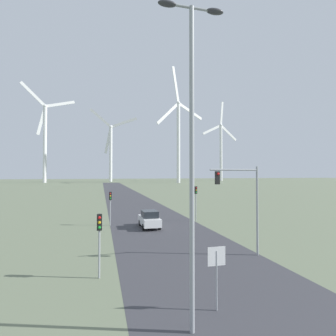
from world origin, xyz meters
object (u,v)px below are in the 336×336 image
Objects in this scene: stop_sign_near at (217,266)px; wind_turbine_far_right at (221,146)px; wind_turbine_left at (45,136)px; car_approaching at (149,219)px; traffic_light_post_near_left at (99,231)px; wind_turbine_center at (111,147)px; streetlamp at (192,132)px; traffic_light_post_mid_left at (110,201)px; wind_turbine_right at (178,133)px; traffic_light_post_near_right at (196,196)px; traffic_light_mast_overhead at (242,193)px.

stop_sign_near is 202.85m from wind_turbine_far_right.
wind_turbine_left is 0.99× the size of wind_turbine_far_right.
traffic_light_post_near_left is at bearing -111.98° from car_approaching.
wind_turbine_center is (41.66, 12.83, -4.77)m from wind_turbine_left.
wind_turbine_center is at bearing 88.94° from streetlamp.
car_approaching is 168.13m from wind_turbine_center.
stop_sign_near is 0.72× the size of traffic_light_post_mid_left.
traffic_light_post_near_right is at bearing -105.69° from wind_turbine_right.
traffic_light_post_near_right is 0.06× the size of wind_turbine_right.
streetlamp is 5.76m from stop_sign_near.
car_approaching is at bearing 89.10° from stop_sign_near.
wind_turbine_right is (43.52, 147.57, 23.74)m from streetlamp.
stop_sign_near is 0.04× the size of wind_turbine_left.
wind_turbine_right is (41.72, 128.96, 30.14)m from car_approaching.
wind_turbine_left is 0.87× the size of wind_turbine_right.
wind_turbine_far_right reaches higher than traffic_light_post_near_right.
traffic_light_mast_overhead is at bearing -57.43° from traffic_light_post_mid_left.
traffic_light_post_mid_left reaches higher than stop_sign_near.
streetlamp is 0.17× the size of wind_turbine_right.
traffic_light_mast_overhead is at bearing -104.85° from wind_turbine_right.
traffic_light_post_near_right reaches higher than traffic_light_post_near_left.
wind_turbine_left is (-34.92, 166.20, 27.32)m from traffic_light_post_near_left.
streetlamp is 203.96m from wind_turbine_far_right.
traffic_light_post_mid_left is at bearing 122.57° from traffic_light_mast_overhead.
traffic_light_post_near_left is at bearing -108.30° from wind_turbine_right.
wind_turbine_left is 43.86m from wind_turbine_center.
traffic_light_post_near_right is at bearing -88.42° from wind_turbine_center.
streetlamp reaches higher than traffic_light_post_mid_left.
stop_sign_near is 0.63× the size of traffic_light_post_near_right.
streetlamp is 2.93× the size of car_approaching.
wind_turbine_far_right is (87.79, 181.06, 25.64)m from stop_sign_near.
traffic_light_mast_overhead is 0.10× the size of wind_turbine_left.
traffic_light_post_mid_left is at bearing -109.85° from wind_turbine_right.
wind_turbine_left reaches higher than stop_sign_near.
traffic_light_post_mid_left is 157.90m from wind_turbine_left.
wind_turbine_far_right reaches higher than traffic_light_post_near_left.
traffic_light_post_mid_left is 137.70m from wind_turbine_right.
car_approaching is (5.11, 12.66, -1.68)m from traffic_light_post_near_left.
car_approaching is at bearing 84.50° from streetlamp.
streetlamp is 19.75m from car_approaching.
streetlamp is 1.92× the size of traffic_light_mast_overhead.
stop_sign_near is 6.82m from traffic_light_post_near_left.
wind_turbine_far_right is (91.54, 161.44, 24.77)m from traffic_light_post_mid_left.
streetlamp is 177.78m from wind_turbine_left.
traffic_light_mast_overhead reaches higher than traffic_light_post_mid_left.
wind_turbine_left reaches higher than streetlamp.
traffic_light_post_near_left is 14.91m from traffic_light_post_mid_left.
streetlamp is at bearing -77.47° from wind_turbine_left.
wind_turbine_far_right reaches higher than streetlamp.
traffic_light_post_mid_left is (1.09, 14.87, 0.16)m from traffic_light_post_near_left.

